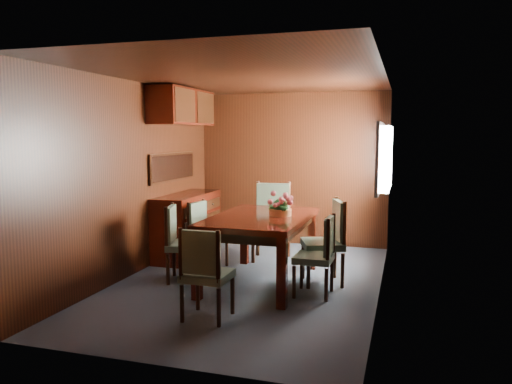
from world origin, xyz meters
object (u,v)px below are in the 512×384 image
(sideboard, at_px, (188,225))
(chair_head, at_px, (204,269))
(dining_table, at_px, (261,225))
(flower_centerpiece, at_px, (280,204))
(chair_right_near, at_px, (320,251))
(chair_left_near, at_px, (180,239))

(sideboard, relative_size, chair_head, 1.56)
(sideboard, height_order, dining_table, sideboard)
(flower_centerpiece, bearing_deg, chair_right_near, -33.06)
(flower_centerpiece, bearing_deg, chair_head, -105.21)
(chair_left_near, distance_m, chair_right_near, 1.70)
(chair_head, distance_m, flower_centerpiece, 1.51)
(dining_table, height_order, chair_right_near, chair_right_near)
(chair_right_near, bearing_deg, sideboard, 60.61)
(dining_table, distance_m, chair_head, 1.34)
(chair_head, bearing_deg, sideboard, 119.15)
(chair_left_near, bearing_deg, sideboard, -174.99)
(dining_table, height_order, chair_left_near, chair_left_near)
(sideboard, bearing_deg, dining_table, -35.23)
(sideboard, xyz_separation_m, flower_centerpiece, (1.60, -0.90, 0.49))
(chair_left_near, distance_m, flower_centerpiece, 1.27)
(chair_right_near, distance_m, flower_centerpiece, 0.77)
(sideboard, xyz_separation_m, chair_head, (1.22, -2.29, 0.05))
(sideboard, bearing_deg, chair_right_near, -30.27)
(dining_table, height_order, flower_centerpiece, flower_centerpiece)
(flower_centerpiece, bearing_deg, dining_table, -160.85)
(dining_table, relative_size, flower_centerpiece, 6.15)
(chair_right_near, bearing_deg, dining_table, 71.20)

